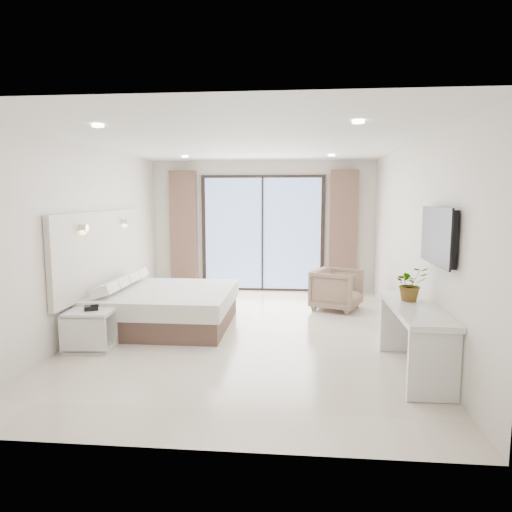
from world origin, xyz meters
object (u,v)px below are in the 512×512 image
object	(u,v)px
nightstand	(90,330)
console_desk	(415,325)
armchair	(337,287)
bed	(164,307)

from	to	relation	value
nightstand	console_desk	size ratio (longest dim) A/B	0.36
armchair	console_desk	bearing A→B (deg)	-145.37
bed	console_desk	world-z (taller)	console_desk
console_desk	nightstand	bearing A→B (deg)	173.63
bed	armchair	xyz separation A→B (m)	(2.72, 1.27, 0.09)
nightstand	bed	bearing A→B (deg)	58.73
console_desk	armchair	size ratio (longest dim) A/B	2.07
console_desk	bed	bearing A→B (deg)	154.15
nightstand	armchair	distance (m)	4.15
nightstand	console_desk	world-z (taller)	console_desk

